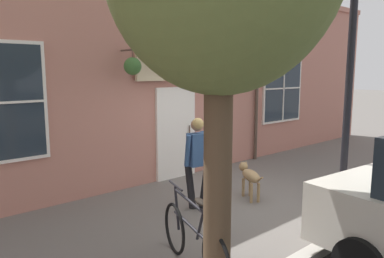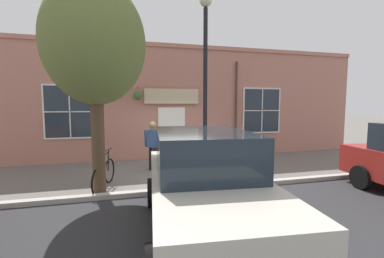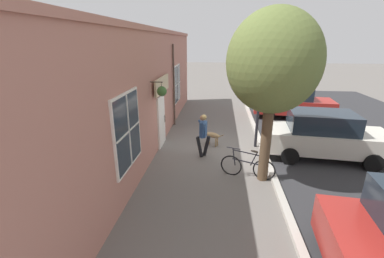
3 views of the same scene
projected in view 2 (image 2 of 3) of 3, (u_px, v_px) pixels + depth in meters
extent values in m
plane|color=#66605B|center=(174.00, 172.00, 8.47)|extent=(90.00, 90.00, 0.00)
cube|color=#B2ADA3|center=(189.00, 189.00, 6.53)|extent=(0.20, 28.00, 0.12)
cube|color=#B27566|center=(164.00, 104.00, 10.52)|extent=(0.30, 18.00, 4.49)
cube|color=#B27566|center=(163.00, 46.00, 10.30)|extent=(0.42, 18.00, 0.16)
cube|color=white|center=(172.00, 133.00, 10.54)|extent=(0.10, 1.10, 2.10)
cube|color=#232D38|center=(172.00, 134.00, 10.52)|extent=(0.03, 0.90, 1.90)
cylinder|color=#47382D|center=(180.00, 133.00, 10.55)|extent=(0.03, 0.03, 0.30)
cube|color=beige|center=(172.00, 96.00, 10.31)|extent=(0.08, 2.20, 0.60)
cylinder|color=#47382D|center=(236.00, 109.00, 11.10)|extent=(0.09, 0.09, 4.04)
cylinder|color=#47382D|center=(137.00, 88.00, 9.82)|extent=(0.44, 0.04, 0.04)
cylinder|color=#47382D|center=(137.00, 92.00, 9.67)|extent=(0.01, 0.01, 0.34)
cone|color=#2D2823|center=(138.00, 98.00, 9.69)|extent=(0.32, 0.32, 0.18)
sphere|color=#3D6B33|center=(137.00, 96.00, 9.68)|extent=(0.34, 0.34, 0.34)
cube|color=white|center=(70.00, 112.00, 9.51)|extent=(0.08, 1.82, 2.02)
cube|color=#232D38|center=(70.00, 112.00, 9.48)|extent=(0.03, 1.70, 1.90)
cube|color=white|center=(70.00, 112.00, 9.46)|extent=(0.04, 0.04, 1.90)
cube|color=white|center=(70.00, 112.00, 9.46)|extent=(0.04, 1.70, 0.04)
cube|color=white|center=(261.00, 111.00, 11.48)|extent=(0.08, 1.82, 2.02)
cube|color=#232D38|center=(262.00, 111.00, 11.45)|extent=(0.03, 1.70, 1.90)
cube|color=white|center=(262.00, 111.00, 11.43)|extent=(0.04, 0.04, 1.90)
cube|color=white|center=(262.00, 111.00, 11.43)|extent=(0.04, 1.70, 0.04)
cylinder|color=black|center=(151.00, 158.00, 8.72)|extent=(0.31, 0.18, 0.81)
cylinder|color=black|center=(155.00, 159.00, 8.51)|extent=(0.31, 0.18, 0.81)
cube|color=#2D4C7A|center=(153.00, 138.00, 8.55)|extent=(0.27, 0.37, 0.58)
sphere|color=#936B4C|center=(153.00, 125.00, 8.53)|extent=(0.22, 0.22, 0.22)
sphere|color=tan|center=(152.00, 125.00, 8.50)|extent=(0.21, 0.21, 0.21)
cylinder|color=#2D4C7A|center=(146.00, 138.00, 8.49)|extent=(0.17, 0.11, 0.57)
cylinder|color=#2D4C7A|center=(160.00, 137.00, 8.67)|extent=(0.34, 0.14, 0.52)
ellipsoid|color=#997A51|center=(187.00, 157.00, 8.57)|extent=(0.69, 0.51, 0.22)
cylinder|color=#997A51|center=(186.00, 164.00, 8.80)|extent=(0.06, 0.06, 0.37)
cylinder|color=#997A51|center=(190.00, 164.00, 8.77)|extent=(0.06, 0.06, 0.37)
cylinder|color=#997A51|center=(183.00, 166.00, 8.42)|extent=(0.06, 0.06, 0.37)
cylinder|color=#997A51|center=(188.00, 167.00, 8.39)|extent=(0.06, 0.06, 0.37)
sphere|color=#997A51|center=(189.00, 152.00, 8.93)|extent=(0.18, 0.18, 0.18)
cone|color=#997A51|center=(190.00, 152.00, 9.04)|extent=(0.13, 0.13, 0.09)
cone|color=#997A51|center=(188.00, 150.00, 8.93)|extent=(0.06, 0.06, 0.07)
cone|color=#997A51|center=(191.00, 150.00, 8.91)|extent=(0.06, 0.06, 0.07)
cylinder|color=#997A51|center=(184.00, 158.00, 8.17)|extent=(0.20, 0.13, 0.14)
cylinder|color=brown|center=(98.00, 140.00, 6.22)|extent=(0.31, 0.31, 2.72)
ellipsoid|color=olive|center=(95.00, 43.00, 6.00)|extent=(2.61, 2.35, 2.87)
sphere|color=olive|center=(80.00, 63.00, 5.95)|extent=(1.34, 1.34, 1.34)
torus|color=black|center=(109.00, 171.00, 7.31)|extent=(0.68, 0.26, 0.70)
torus|color=black|center=(98.00, 182.00, 6.28)|extent=(0.68, 0.26, 0.70)
cylinder|color=black|center=(104.00, 168.00, 6.77)|extent=(0.97, 0.24, 0.14)
cylinder|color=black|center=(102.00, 165.00, 6.58)|extent=(0.21, 0.08, 0.48)
cylinder|color=black|center=(104.00, 156.00, 6.79)|extent=(0.82, 0.21, 0.12)
cylinder|color=black|center=(108.00, 160.00, 7.20)|extent=(0.14, 0.06, 0.58)
cylinder|color=black|center=(108.00, 150.00, 7.21)|extent=(0.45, 0.17, 0.03)
ellipsoid|color=black|center=(101.00, 155.00, 6.56)|extent=(0.26, 0.15, 0.08)
cube|color=beige|center=(205.00, 195.00, 4.33)|extent=(4.44, 2.15, 0.76)
cube|color=#1E2833|center=(202.00, 150.00, 4.48)|extent=(2.37, 1.75, 0.68)
cylinder|color=black|center=(296.00, 257.00, 3.20)|extent=(0.63, 0.24, 0.62)
cylinder|color=black|center=(230.00, 188.00, 5.82)|extent=(0.63, 0.24, 0.62)
cylinder|color=black|center=(152.00, 193.00, 5.54)|extent=(0.63, 0.24, 0.62)
cylinder|color=black|center=(361.00, 177.00, 6.71)|extent=(0.63, 0.24, 0.62)
cylinder|color=black|center=(205.00, 100.00, 6.69)|extent=(0.11, 0.11, 4.65)
sphere|color=beige|center=(206.00, 0.00, 6.46)|extent=(0.32, 0.32, 0.32)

